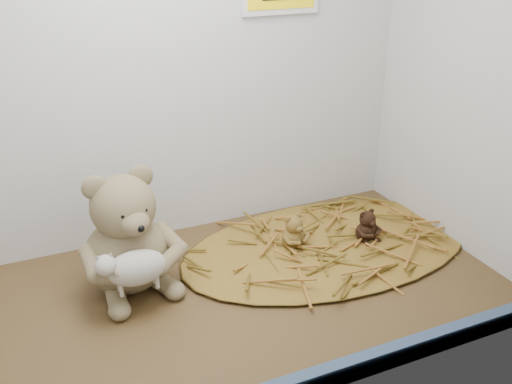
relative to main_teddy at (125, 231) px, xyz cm
name	(u,v)px	position (x,y,z in cm)	size (l,w,h in cm)	color
alcove_shell	(176,59)	(11.59, -1.96, 32.42)	(120.40, 60.20, 90.40)	#453017
straw_bed	(329,244)	(44.54, -2.75, -11.91)	(69.57, 40.40, 1.35)	brown
main_teddy	(125,231)	(0.00, 0.00, 0.00)	(20.29, 21.41, 25.16)	#7D6D4D
toy_lamb	(137,268)	(0.00, -9.02, -3.01)	(14.35, 8.76, 9.27)	#B1AA9F
mini_teddy_tan	(293,230)	(36.25, -0.87, -7.29)	(6.37, 6.72, 7.89)	brown
mini_teddy_brown	(367,224)	(52.82, -4.64, -7.51)	(6.00, 6.33, 7.44)	black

